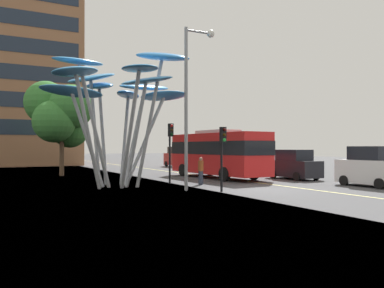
{
  "coord_description": "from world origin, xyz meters",
  "views": [
    {
      "loc": [
        -13.74,
        -17.49,
        2.3
      ],
      "look_at": [
        -0.86,
        6.79,
        2.5
      ],
      "focal_mm": 37.85,
      "sensor_mm": 36.0,
      "label": 1
    }
  ],
  "objects_px": {
    "car_parked_far": "(249,161)",
    "car_side_street": "(205,159)",
    "leaf_sculpture": "(120,87)",
    "car_far_side": "(178,157)",
    "traffic_light_kerb_far": "(170,140)",
    "street_lamp": "(192,87)",
    "car_parked_near": "(371,168)",
    "red_bus": "(218,152)",
    "traffic_light_kerb_near": "(223,145)",
    "pedestrian": "(201,171)",
    "car_parked_mid": "(294,165)"
  },
  "relations": [
    {
      "from": "car_parked_far",
      "to": "car_side_street",
      "type": "distance_m",
      "value": 6.79
    },
    {
      "from": "leaf_sculpture",
      "to": "car_far_side",
      "type": "xyz_separation_m",
      "value": [
        13.22,
        19.43,
        -4.69
      ]
    },
    {
      "from": "traffic_light_kerb_far",
      "to": "car_far_side",
      "type": "distance_m",
      "value": 21.87
    },
    {
      "from": "street_lamp",
      "to": "car_side_street",
      "type": "bearing_deg",
      "value": 58.05
    },
    {
      "from": "car_parked_near",
      "to": "street_lamp",
      "type": "bearing_deg",
      "value": 162.68
    },
    {
      "from": "red_bus",
      "to": "car_far_side",
      "type": "relative_size",
      "value": 2.34
    },
    {
      "from": "red_bus",
      "to": "traffic_light_kerb_near",
      "type": "height_order",
      "value": "red_bus"
    },
    {
      "from": "traffic_light_kerb_near",
      "to": "pedestrian",
      "type": "distance_m",
      "value": 4.44
    },
    {
      "from": "red_bus",
      "to": "car_parked_mid",
      "type": "xyz_separation_m",
      "value": [
        4.26,
        -3.45,
        -0.95
      ]
    },
    {
      "from": "car_side_street",
      "to": "car_far_side",
      "type": "relative_size",
      "value": 0.99
    },
    {
      "from": "traffic_light_kerb_near",
      "to": "car_parked_far",
      "type": "height_order",
      "value": "traffic_light_kerb_near"
    },
    {
      "from": "traffic_light_kerb_near",
      "to": "car_parked_far",
      "type": "distance_m",
      "value": 14.47
    },
    {
      "from": "leaf_sculpture",
      "to": "car_parked_mid",
      "type": "relative_size",
      "value": 2.42
    },
    {
      "from": "red_bus",
      "to": "car_parked_far",
      "type": "xyz_separation_m",
      "value": [
        4.89,
        2.88,
        -0.86
      ]
    },
    {
      "from": "leaf_sculpture",
      "to": "car_side_street",
      "type": "height_order",
      "value": "leaf_sculpture"
    },
    {
      "from": "leaf_sculpture",
      "to": "car_parked_far",
      "type": "bearing_deg",
      "value": 23.33
    },
    {
      "from": "traffic_light_kerb_far",
      "to": "car_parked_mid",
      "type": "height_order",
      "value": "traffic_light_kerb_far"
    },
    {
      "from": "traffic_light_kerb_far",
      "to": "car_parked_far",
      "type": "distance_m",
      "value": 11.65
    },
    {
      "from": "red_bus",
      "to": "street_lamp",
      "type": "xyz_separation_m",
      "value": [
        -5.57,
        -6.49,
        3.55
      ]
    },
    {
      "from": "car_parked_mid",
      "to": "car_far_side",
      "type": "xyz_separation_m",
      "value": [
        0.55,
        20.03,
        0.1
      ]
    },
    {
      "from": "leaf_sculpture",
      "to": "red_bus",
      "type": "bearing_deg",
      "value": 18.76
    },
    {
      "from": "traffic_light_kerb_near",
      "to": "car_parked_near",
      "type": "distance_m",
      "value": 9.37
    },
    {
      "from": "traffic_light_kerb_near",
      "to": "car_far_side",
      "type": "relative_size",
      "value": 0.8
    },
    {
      "from": "traffic_light_kerb_far",
      "to": "car_far_side",
      "type": "relative_size",
      "value": 0.9
    },
    {
      "from": "car_parked_mid",
      "to": "car_far_side",
      "type": "height_order",
      "value": "car_far_side"
    },
    {
      "from": "car_parked_mid",
      "to": "car_far_side",
      "type": "distance_m",
      "value": 20.03
    },
    {
      "from": "car_parked_far",
      "to": "car_parked_near",
      "type": "bearing_deg",
      "value": -91.65
    },
    {
      "from": "car_parked_near",
      "to": "car_parked_far",
      "type": "bearing_deg",
      "value": 88.35
    },
    {
      "from": "leaf_sculpture",
      "to": "pedestrian",
      "type": "height_order",
      "value": "leaf_sculpture"
    },
    {
      "from": "leaf_sculpture",
      "to": "pedestrian",
      "type": "relative_size",
      "value": 5.79
    },
    {
      "from": "leaf_sculpture",
      "to": "car_side_street",
      "type": "relative_size",
      "value": 2.35
    },
    {
      "from": "traffic_light_kerb_near",
      "to": "traffic_light_kerb_far",
      "type": "relative_size",
      "value": 0.89
    },
    {
      "from": "red_bus",
      "to": "leaf_sculpture",
      "type": "distance_m",
      "value": 9.67
    },
    {
      "from": "car_parked_near",
      "to": "car_side_street",
      "type": "bearing_deg",
      "value": 90.07
    },
    {
      "from": "red_bus",
      "to": "car_parked_mid",
      "type": "bearing_deg",
      "value": -38.94
    },
    {
      "from": "red_bus",
      "to": "traffic_light_kerb_near",
      "type": "relative_size",
      "value": 2.93
    },
    {
      "from": "pedestrian",
      "to": "traffic_light_kerb_far",
      "type": "bearing_deg",
      "value": 143.87
    },
    {
      "from": "traffic_light_kerb_far",
      "to": "car_parked_far",
      "type": "relative_size",
      "value": 0.82
    },
    {
      "from": "car_parked_mid",
      "to": "street_lamp",
      "type": "xyz_separation_m",
      "value": [
        -9.83,
        -3.05,
        4.49
      ]
    },
    {
      "from": "leaf_sculpture",
      "to": "car_parked_near",
      "type": "relative_size",
      "value": 2.49
    },
    {
      "from": "car_far_side",
      "to": "pedestrian",
      "type": "relative_size",
      "value": 2.49
    },
    {
      "from": "traffic_light_kerb_far",
      "to": "pedestrian",
      "type": "height_order",
      "value": "traffic_light_kerb_far"
    },
    {
      "from": "pedestrian",
      "to": "traffic_light_kerb_near",
      "type": "bearing_deg",
      "value": -103.6
    },
    {
      "from": "leaf_sculpture",
      "to": "street_lamp",
      "type": "bearing_deg",
      "value": -52.12
    },
    {
      "from": "car_parked_mid",
      "to": "pedestrian",
      "type": "relative_size",
      "value": 2.39
    },
    {
      "from": "car_parked_mid",
      "to": "pedestrian",
      "type": "height_order",
      "value": "car_parked_mid"
    },
    {
      "from": "car_far_side",
      "to": "street_lamp",
      "type": "relative_size",
      "value": 0.48
    },
    {
      "from": "car_parked_far",
      "to": "leaf_sculpture",
      "type": "bearing_deg",
      "value": -156.67
    },
    {
      "from": "car_parked_far",
      "to": "street_lamp",
      "type": "xyz_separation_m",
      "value": [
        -10.45,
        -9.37,
        4.41
      ]
    },
    {
      "from": "car_side_street",
      "to": "street_lamp",
      "type": "bearing_deg",
      "value": -121.95
    }
  ]
}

